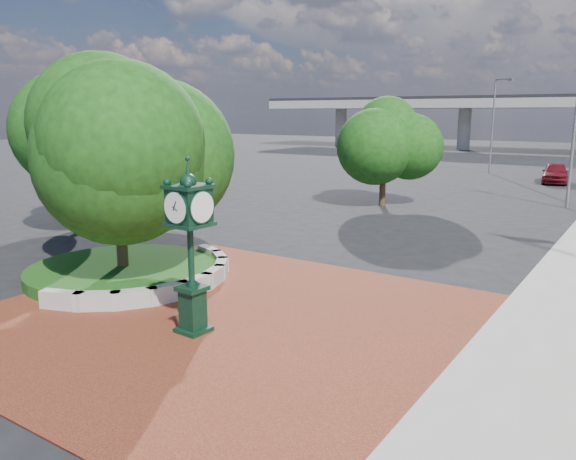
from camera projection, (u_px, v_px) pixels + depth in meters
The scene contains 10 objects.
ground at pixel (244, 306), 15.68m from camera, with size 200.00×200.00×0.00m, color black.
plaza at pixel (221, 316), 14.86m from camera, with size 12.00×12.00×0.04m, color maroon.
planter_wall at pixel (174, 281), 17.10m from camera, with size 2.96×6.77×0.54m.
grass_bed at pixel (124, 271), 18.36m from camera, with size 6.10×6.10×0.40m, color #1E4814.
tree_planter at pixel (117, 164), 17.63m from camera, with size 5.20×5.20×6.33m.
tree_northwest at pixel (88, 138), 25.97m from camera, with size 5.60×5.60×6.93m.
tree_street at pixel (384, 150), 31.83m from camera, with size 4.40×4.40×5.45m.
post_clock at pixel (190, 240), 13.29m from camera, with size 0.93×0.93×4.24m.
parked_car at pixel (555, 173), 42.77m from camera, with size 1.83×4.55×1.55m, color maroon.
street_lamp_far at pixel (495, 119), 48.66m from camera, with size 1.71×0.90×8.11m.
Camera 1 is at (9.31, -11.70, 5.30)m, focal length 35.00 mm.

